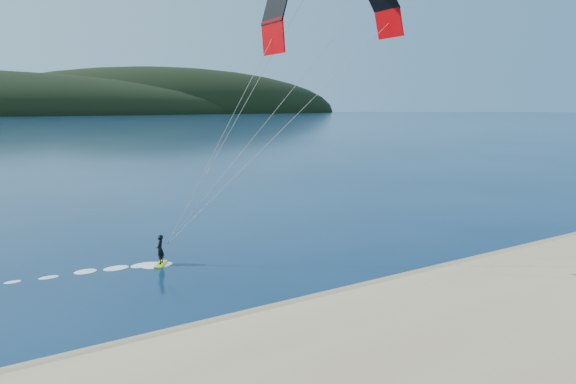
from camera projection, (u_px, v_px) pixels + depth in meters
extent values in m
plane|color=#081F3B|center=(382.00, 337.00, 22.64)|extent=(1800.00, 1800.00, 0.00)
cube|color=#8C7351|center=(322.00, 303.00, 26.39)|extent=(220.00, 2.50, 0.10)
ellipsoid|color=black|center=(172.00, 113.00, 793.51)|extent=(600.00, 240.00, 140.00)
cube|color=#B1DB19|center=(161.00, 264.00, 32.92)|extent=(1.27, 1.56, 0.09)
imported|color=black|center=(160.00, 249.00, 32.76)|extent=(0.77, 0.83, 1.91)
cylinder|color=gray|center=(247.00, 145.00, 31.13)|extent=(0.02, 0.02, 16.61)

